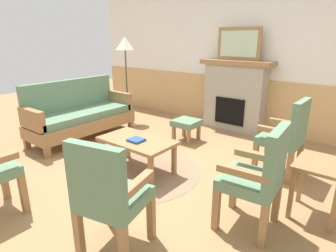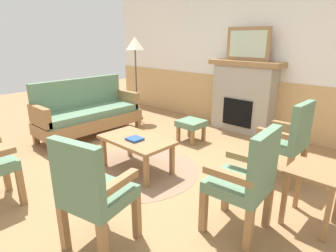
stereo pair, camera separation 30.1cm
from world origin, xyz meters
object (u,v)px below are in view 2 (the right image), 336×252
(couch, at_px, (88,113))
(coffee_table, at_px, (136,142))
(book_on_table, at_px, (135,139))
(armchair_front_left, at_px, (92,190))
(fireplace, at_px, (243,96))
(framed_picture, at_px, (248,44))
(armchair_by_window_left, at_px, (247,178))
(armchair_near_fireplace, at_px, (288,138))
(floor_lamp_by_couch, at_px, (135,49))
(side_table, at_px, (314,182))
(footstool, at_px, (191,125))

(couch, relative_size, coffee_table, 1.88)
(book_on_table, bearing_deg, armchair_front_left, -54.19)
(fireplace, bearing_deg, coffee_table, -94.25)
(framed_picture, xyz_separation_m, armchair_by_window_left, (1.45, -2.57, -1.02))
(coffee_table, bearing_deg, fireplace, 85.75)
(couch, xyz_separation_m, armchair_near_fireplace, (3.18, 0.75, 0.14))
(couch, xyz_separation_m, coffee_table, (1.67, -0.32, -0.01))
(framed_picture, bearing_deg, floor_lamp_by_couch, -158.03)
(couch, bearing_deg, fireplace, 48.31)
(armchair_by_window_left, xyz_separation_m, side_table, (0.39, 0.54, -0.10))
(armchair_front_left, relative_size, side_table, 1.78)
(fireplace, xyz_separation_m, side_table, (1.84, -2.03, -0.22))
(coffee_table, height_order, armchair_by_window_left, armchair_by_window_left)
(side_table, bearing_deg, coffee_table, -169.68)
(coffee_table, distance_m, side_table, 2.05)
(framed_picture, bearing_deg, couch, -131.69)
(fireplace, bearing_deg, floor_lamp_by_couch, -158.04)
(coffee_table, height_order, book_on_table, book_on_table)
(fireplace, xyz_separation_m, floor_lamp_by_couch, (-2.01, -0.81, 0.80))
(fireplace, distance_m, book_on_table, 2.47)
(armchair_near_fireplace, bearing_deg, armchair_by_window_left, -84.31)
(fireplace, xyz_separation_m, armchair_by_window_left, (1.45, -2.57, -0.11))
(framed_picture, height_order, armchair_front_left, framed_picture)
(framed_picture, bearing_deg, armchair_near_fireplace, -45.10)
(couch, xyz_separation_m, book_on_table, (1.71, -0.38, 0.06))
(couch, distance_m, side_table, 3.69)
(side_table, xyz_separation_m, floor_lamp_by_couch, (-3.85, 1.22, 1.02))
(framed_picture, xyz_separation_m, book_on_table, (-0.14, -2.46, -1.10))
(couch, relative_size, armchair_by_window_left, 1.84)
(armchair_near_fireplace, height_order, armchair_by_window_left, same)
(framed_picture, height_order, floor_lamp_by_couch, framed_picture)
(coffee_table, relative_size, armchair_by_window_left, 0.98)
(footstool, xyz_separation_m, side_table, (2.17, -0.95, 0.15))
(floor_lamp_by_couch, bearing_deg, armchair_by_window_left, -26.92)
(side_table, bearing_deg, armchair_near_fireplace, 126.13)
(armchair_by_window_left, xyz_separation_m, floor_lamp_by_couch, (-3.46, 1.76, 0.91))
(book_on_table, height_order, armchair_front_left, armchair_front_left)
(side_table, height_order, floor_lamp_by_couch, floor_lamp_by_couch)
(framed_picture, xyz_separation_m, coffee_table, (-0.18, -2.40, -1.17))
(side_table, bearing_deg, framed_picture, 132.12)
(armchair_by_window_left, bearing_deg, armchair_near_fireplace, 95.69)
(floor_lamp_by_couch, bearing_deg, coffee_table, -40.89)
(fireplace, height_order, floor_lamp_by_couch, floor_lamp_by_couch)
(footstool, bearing_deg, fireplace, 72.81)
(framed_picture, height_order, side_table, framed_picture)
(book_on_table, bearing_deg, fireplace, 86.72)
(couch, distance_m, armchair_near_fireplace, 3.27)
(couch, distance_m, armchair_front_left, 2.93)
(book_on_table, distance_m, armchair_front_left, 1.38)
(coffee_table, height_order, armchair_front_left, armchair_front_left)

